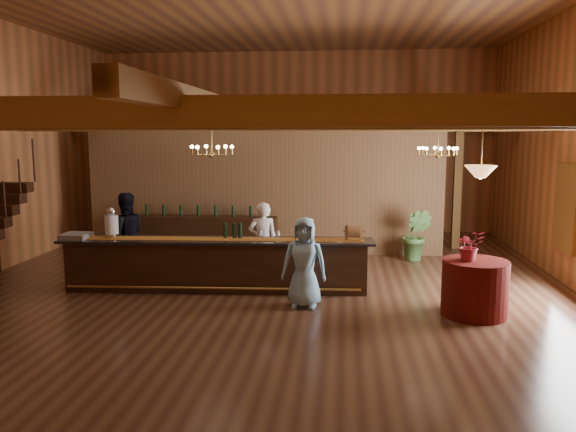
# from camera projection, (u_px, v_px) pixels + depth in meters

# --- Properties ---
(floor) EXTENTS (14.00, 14.00, 0.00)m
(floor) POSITION_uv_depth(u_px,v_px,m) (263.00, 289.00, 10.93)
(floor) COLOR brown
(floor) RESTS_ON ground
(wall_back) EXTENTS (12.00, 0.10, 5.50)m
(wall_back) POSITION_uv_depth(u_px,v_px,m) (295.00, 142.00, 17.42)
(wall_back) COLOR #C3713E
(wall_back) RESTS_ON floor
(wall_front) EXTENTS (12.00, 0.10, 5.50)m
(wall_front) POSITION_uv_depth(u_px,v_px,m) (107.00, 173.00, 3.64)
(wall_front) COLOR #C3713E
(wall_front) RESTS_ON floor
(beam_grid) EXTENTS (11.90, 13.90, 0.39)m
(beam_grid) POSITION_uv_depth(u_px,v_px,m) (266.00, 122.00, 10.96)
(beam_grid) COLOR brown
(beam_grid) RESTS_ON wall_left
(support_posts) EXTENTS (9.20, 10.20, 3.20)m
(support_posts) POSITION_uv_depth(u_px,v_px,m) (259.00, 212.00, 10.20)
(support_posts) COLOR brown
(support_posts) RESTS_ON floor
(partition_wall) EXTENTS (9.00, 0.18, 3.10)m
(partition_wall) POSITION_uv_depth(u_px,v_px,m) (263.00, 192.00, 14.20)
(partition_wall) COLOR brown
(partition_wall) RESTS_ON floor
(window_right_back) EXTENTS (0.12, 1.05, 1.75)m
(window_right_back) POSITION_uv_depth(u_px,v_px,m) (567.00, 208.00, 11.10)
(window_right_back) COLOR white
(window_right_back) RESTS_ON wall_right
(backroom_boxes) EXTENTS (4.10, 0.60, 1.10)m
(backroom_boxes) POSITION_uv_depth(u_px,v_px,m) (280.00, 220.00, 16.29)
(backroom_boxes) COLOR #331B0C
(backroom_boxes) RESTS_ON floor
(tasting_bar) EXTENTS (6.05, 1.08, 1.01)m
(tasting_bar) POSITION_uv_depth(u_px,v_px,m) (217.00, 264.00, 10.82)
(tasting_bar) COLOR #331B0C
(tasting_bar) RESTS_ON floor
(beverage_dispenser) EXTENTS (0.26, 0.26, 0.60)m
(beverage_dispenser) POSITION_uv_depth(u_px,v_px,m) (111.00, 223.00, 10.84)
(beverage_dispenser) COLOR silver
(beverage_dispenser) RESTS_ON tasting_bar
(glass_rack_tray) EXTENTS (0.50, 0.50, 0.10)m
(glass_rack_tray) POSITION_uv_depth(u_px,v_px,m) (76.00, 236.00, 10.82)
(glass_rack_tray) COLOR gray
(glass_rack_tray) RESTS_ON tasting_bar
(raffle_drum) EXTENTS (0.34, 0.24, 0.30)m
(raffle_drum) POSITION_uv_depth(u_px,v_px,m) (354.00, 232.00, 10.55)
(raffle_drum) COLOR #9A6538
(raffle_drum) RESTS_ON tasting_bar
(bar_bottle_0) EXTENTS (0.07, 0.07, 0.30)m
(bar_bottle_0) POSITION_uv_depth(u_px,v_px,m) (225.00, 231.00, 10.83)
(bar_bottle_0) COLOR black
(bar_bottle_0) RESTS_ON tasting_bar
(bar_bottle_1) EXTENTS (0.07, 0.07, 0.30)m
(bar_bottle_1) POSITION_uv_depth(u_px,v_px,m) (234.00, 231.00, 10.82)
(bar_bottle_1) COLOR black
(bar_bottle_1) RESTS_ON tasting_bar
(bar_bottle_2) EXTENTS (0.07, 0.07, 0.30)m
(bar_bottle_2) POSITION_uv_depth(u_px,v_px,m) (240.00, 231.00, 10.82)
(bar_bottle_2) COLOR black
(bar_bottle_2) RESTS_ON tasting_bar
(backbar_shelf) EXTENTS (3.48, 0.60, 0.98)m
(backbar_shelf) POSITION_uv_depth(u_px,v_px,m) (207.00, 236.00, 13.95)
(backbar_shelf) COLOR #331B0C
(backbar_shelf) RESTS_ON floor
(round_table) EXTENTS (1.08, 1.08, 0.93)m
(round_table) POSITION_uv_depth(u_px,v_px,m) (475.00, 288.00, 9.31)
(round_table) COLOR #55100E
(round_table) RESTS_ON floor
(chandelier_left) EXTENTS (0.80, 0.80, 0.65)m
(chandelier_left) POSITION_uv_depth(u_px,v_px,m) (212.00, 150.00, 10.48)
(chandelier_left) COLOR #B28F43
(chandelier_left) RESTS_ON beam_grid
(chandelier_right) EXTENTS (0.80, 0.80, 0.70)m
(chandelier_right) POSITION_uv_depth(u_px,v_px,m) (438.00, 151.00, 11.54)
(chandelier_right) COLOR #B28F43
(chandelier_right) RESTS_ON beam_grid
(pendant_lamp) EXTENTS (0.52, 0.52, 0.90)m
(pendant_lamp) POSITION_uv_depth(u_px,v_px,m) (481.00, 171.00, 9.03)
(pendant_lamp) COLOR #B28F43
(pendant_lamp) RESTS_ON beam_grid
(bartender) EXTENTS (0.66, 0.50, 1.63)m
(bartender) POSITION_uv_depth(u_px,v_px,m) (263.00, 242.00, 11.48)
(bartender) COLOR white
(bartender) RESTS_ON floor
(staff_second) EXTENTS (1.09, 1.02, 1.79)m
(staff_second) POSITION_uv_depth(u_px,v_px,m) (125.00, 235.00, 11.77)
(staff_second) COLOR black
(staff_second) RESTS_ON floor
(guest) EXTENTS (0.81, 0.56, 1.59)m
(guest) POSITION_uv_depth(u_px,v_px,m) (304.00, 262.00, 9.73)
(guest) COLOR #8BC3E5
(guest) RESTS_ON floor
(floor_plant) EXTENTS (0.85, 0.78, 1.25)m
(floor_plant) POSITION_uv_depth(u_px,v_px,m) (416.00, 235.00, 13.31)
(floor_plant) COLOR #467434
(floor_plant) RESTS_ON floor
(table_flowers) EXTENTS (0.54, 0.49, 0.51)m
(table_flowers) POSITION_uv_depth(u_px,v_px,m) (469.00, 245.00, 9.20)
(table_flowers) COLOR #A12836
(table_flowers) RESTS_ON round_table
(table_vase) EXTENTS (0.17, 0.17, 0.27)m
(table_vase) POSITION_uv_depth(u_px,v_px,m) (468.00, 251.00, 9.34)
(table_vase) COLOR #B28F43
(table_vase) RESTS_ON round_table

